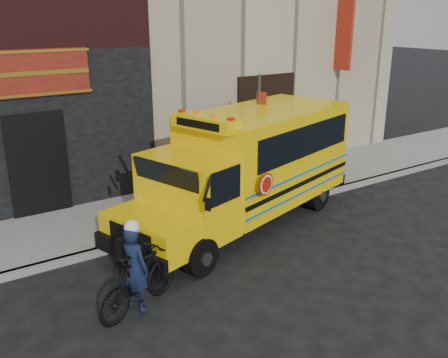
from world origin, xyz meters
name	(u,v)px	position (x,y,z in m)	size (l,w,h in m)	color
ground	(274,269)	(0.00, 0.00, 0.00)	(120.00, 120.00, 0.00)	black
curb	(207,223)	(0.00, 2.60, 0.07)	(40.00, 0.20, 0.15)	gray
sidewalk	(178,205)	(0.00, 4.10, 0.07)	(40.00, 3.00, 0.15)	slate
school_bus	(249,163)	(1.07, 2.35, 1.51)	(7.22, 4.00, 2.92)	black
sign_pole	(259,135)	(2.00, 3.21, 1.92)	(0.11, 0.30, 3.51)	#39403C
bicycle	(139,280)	(-2.90, 0.18, 0.57)	(0.54, 1.91, 1.15)	black
cyclist	(135,271)	(-2.98, 0.16, 0.79)	(0.57, 0.38, 1.57)	black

